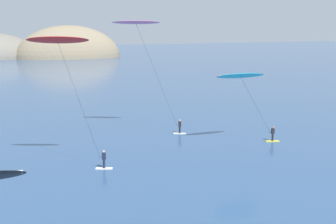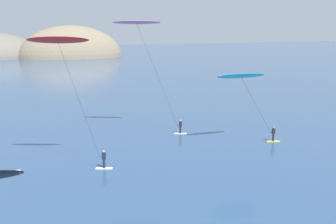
% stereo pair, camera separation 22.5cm
% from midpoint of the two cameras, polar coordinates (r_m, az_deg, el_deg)
% --- Properties ---
extents(kitesurfer_red, '(6.67, 3.72, 11.74)m').
position_cam_midpoint_polar(kitesurfer_red, '(37.05, -14.00, 7.94)').
color(kitesurfer_red, silver).
rests_on(kitesurfer_red, ground).
extents(kitesurfer_cyan, '(7.83, 1.86, 7.86)m').
position_cam_midpoint_polar(kitesurfer_cyan, '(44.73, 10.35, 4.20)').
color(kitesurfer_cyan, yellow).
rests_on(kitesurfer_cyan, ground).
extents(kitesurfer_pink, '(7.91, 4.98, 13.25)m').
position_cam_midpoint_polar(kitesurfer_pink, '(49.02, -3.64, 10.82)').
color(kitesurfer_pink, silver).
rests_on(kitesurfer_pink, ground).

